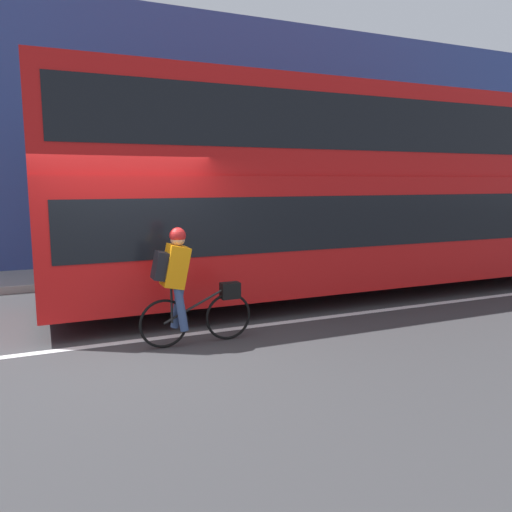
% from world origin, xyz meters
% --- Properties ---
extents(ground_plane, '(80.00, 80.00, 0.00)m').
position_xyz_m(ground_plane, '(0.00, 0.00, 0.00)').
color(ground_plane, '#38383A').
extents(road_center_line, '(50.00, 0.14, 0.01)m').
position_xyz_m(road_center_line, '(0.00, 0.22, 0.00)').
color(road_center_line, silver).
rests_on(road_center_line, ground_plane).
extents(sidewalk_curb, '(60.00, 1.90, 0.16)m').
position_xyz_m(sidewalk_curb, '(0.00, 5.00, 0.08)').
color(sidewalk_curb, gray).
rests_on(sidewalk_curb, ground_plane).
extents(building_facade, '(60.00, 0.30, 6.33)m').
position_xyz_m(building_facade, '(0.00, 6.10, 3.16)').
color(building_facade, '#33478C').
rests_on(building_facade, ground_plane).
extents(bus, '(10.95, 2.57, 3.79)m').
position_xyz_m(bus, '(4.34, 1.68, 2.10)').
color(bus, black).
rests_on(bus, ground_plane).
extents(cyclist_on_bike, '(1.54, 0.32, 1.58)m').
position_xyz_m(cyclist_on_bike, '(0.66, -0.21, 0.85)').
color(cyclist_on_bike, black).
rests_on(cyclist_on_bike, ground_plane).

